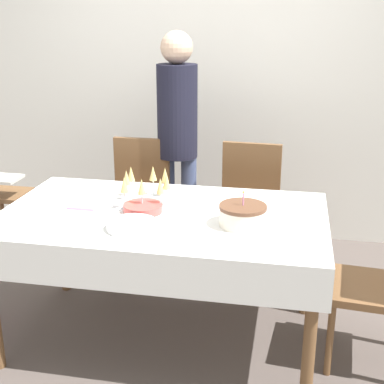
% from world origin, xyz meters
% --- Properties ---
extents(ground_plane, '(12.00, 12.00, 0.00)m').
position_xyz_m(ground_plane, '(0.00, 0.00, 0.00)').
color(ground_plane, '#564C47').
extents(wall_back, '(8.00, 0.05, 2.70)m').
position_xyz_m(wall_back, '(0.00, 1.66, 1.35)').
color(wall_back, silver).
rests_on(wall_back, ground_plane).
extents(dining_table, '(1.73, 1.01, 0.76)m').
position_xyz_m(dining_table, '(0.00, 0.00, 0.66)').
color(dining_table, white).
rests_on(dining_table, ground_plane).
extents(dining_chair_far_left, '(0.42, 0.42, 0.95)m').
position_xyz_m(dining_chair_far_left, '(-0.38, 0.82, 0.52)').
color(dining_chair_far_left, brown).
rests_on(dining_chair_far_left, ground_plane).
extents(dining_chair_far_right, '(0.44, 0.44, 0.95)m').
position_xyz_m(dining_chair_far_right, '(0.39, 0.82, 0.52)').
color(dining_chair_far_right, brown).
rests_on(dining_chair_far_right, ground_plane).
extents(birthday_cake, '(0.24, 0.24, 0.18)m').
position_xyz_m(birthday_cake, '(0.44, -0.09, 0.82)').
color(birthday_cake, silver).
rests_on(birthday_cake, dining_table).
extents(champagne_tray, '(0.38, 0.38, 0.18)m').
position_xyz_m(champagne_tray, '(-0.12, 0.14, 0.84)').
color(champagne_tray, silver).
rests_on(champagne_tray, dining_table).
extents(plate_stack_main, '(0.25, 0.25, 0.03)m').
position_xyz_m(plate_stack_main, '(-0.09, -0.24, 0.78)').
color(plate_stack_main, white).
rests_on(plate_stack_main, dining_table).
extents(plate_stack_dessert, '(0.21, 0.21, 0.04)m').
position_xyz_m(plate_stack_dessert, '(-0.11, -0.00, 0.78)').
color(plate_stack_dessert, '#CC4C47').
rests_on(plate_stack_dessert, dining_table).
extents(cake_knife, '(0.28, 0.13, 0.00)m').
position_xyz_m(cake_knife, '(0.39, -0.28, 0.77)').
color(cake_knife, silver).
rests_on(cake_knife, dining_table).
extents(fork_pile, '(0.17, 0.07, 0.02)m').
position_xyz_m(fork_pile, '(-0.43, -0.13, 0.77)').
color(fork_pile, silver).
rests_on(fork_pile, dining_table).
extents(napkin_pile, '(0.15, 0.15, 0.01)m').
position_xyz_m(napkin_pile, '(-0.44, 0.03, 0.77)').
color(napkin_pile, pink).
rests_on(napkin_pile, dining_table).
extents(person_standing, '(0.28, 0.28, 1.67)m').
position_xyz_m(person_standing, '(-0.14, 1.01, 1.01)').
color(person_standing, '#3F4C72').
rests_on(person_standing, ground_plane).
extents(high_chair, '(0.33, 0.35, 0.71)m').
position_xyz_m(high_chair, '(-1.32, 0.68, 0.48)').
color(high_chair, brown).
rests_on(high_chair, ground_plane).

